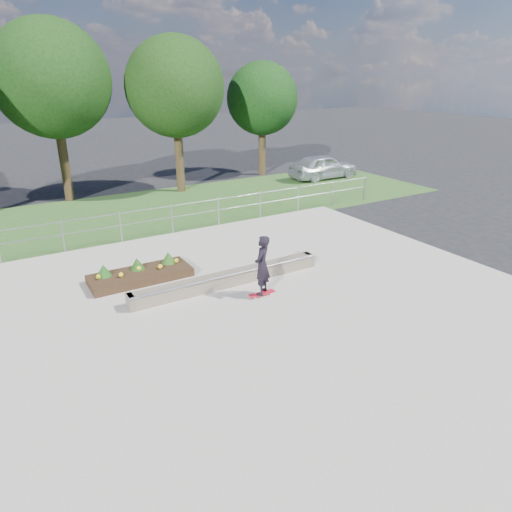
{
  "coord_description": "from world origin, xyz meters",
  "views": [
    {
      "loc": [
        -5.89,
        -8.69,
        5.85
      ],
      "look_at": [
        0.2,
        1.5,
        1.1
      ],
      "focal_mm": 32.0,
      "sensor_mm": 36.0,
      "label": 1
    }
  ],
  "objects": [
    {
      "name": "parked_car",
      "position": [
        11.49,
        12.58,
        0.73
      ],
      "size": [
        4.28,
        1.75,
        1.46
      ],
      "primitive_type": "imported",
      "rotation": [
        0.0,
        0.0,
        1.56
      ],
      "color": "#B8BDC2",
      "rests_on": "ground"
    },
    {
      "name": "tree_far_right",
      "position": [
        9.0,
        15.5,
        4.48
      ],
      "size": [
        4.2,
        4.2,
        6.6
      ],
      "color": "#342515",
      "rests_on": "ground"
    },
    {
      "name": "skateboarder",
      "position": [
        0.14,
        1.07,
        0.98
      ],
      "size": [
        0.8,
        0.7,
        1.78
      ],
      "color": "silver",
      "rests_on": "concrete_slab"
    },
    {
      "name": "tree_mid_right",
      "position": [
        3.0,
        14.0,
        5.23
      ],
      "size": [
        4.9,
        4.9,
        7.7
      ],
      "color": "#322414",
      "rests_on": "ground"
    },
    {
      "name": "concrete_slab",
      "position": [
        0.0,
        0.0,
        0.03
      ],
      "size": [
        15.0,
        15.0,
        0.06
      ],
      "primitive_type": "cube",
      "color": "#A7A094",
      "rests_on": "ground"
    },
    {
      "name": "tree_mid_left",
      "position": [
        -2.5,
        15.0,
        5.61
      ],
      "size": [
        5.25,
        5.25,
        8.25
      ],
      "color": "#302113",
      "rests_on": "ground"
    },
    {
      "name": "fence",
      "position": [
        0.0,
        7.5,
        0.77
      ],
      "size": [
        20.06,
        0.06,
        1.2
      ],
      "color": "gray",
      "rests_on": "ground"
    },
    {
      "name": "planter_bed",
      "position": [
        -2.44,
        3.93,
        0.24
      ],
      "size": [
        3.0,
        1.2,
        0.61
      ],
      "color": "black",
      "rests_on": "concrete_slab"
    },
    {
      "name": "ground",
      "position": [
        0.0,
        0.0,
        0.0
      ],
      "size": [
        120.0,
        120.0,
        0.0
      ],
      "primitive_type": "plane",
      "color": "black",
      "rests_on": "ground"
    },
    {
      "name": "grind_ledge",
      "position": [
        -0.33,
        2.17,
        0.26
      ],
      "size": [
        6.0,
        0.44,
        0.43
      ],
      "color": "brown",
      "rests_on": "concrete_slab"
    },
    {
      "name": "grass_verge",
      "position": [
        0.0,
        11.0,
        0.01
      ],
      "size": [
        30.0,
        8.0,
        0.02
      ],
      "primitive_type": "cube",
      "color": "#2C5120",
      "rests_on": "ground"
    }
  ]
}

